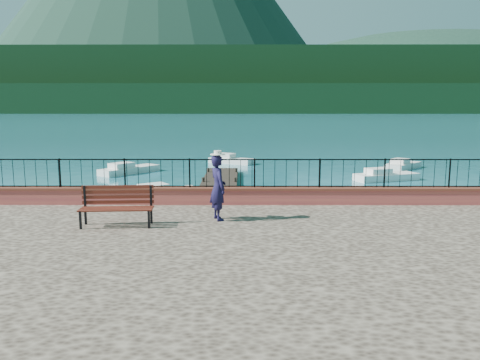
{
  "coord_description": "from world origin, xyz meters",
  "views": [
    {
      "loc": [
        -0.75,
        -11.95,
        4.51
      ],
      "look_at": [
        -0.79,
        2.0,
        2.3
      ],
      "focal_mm": 35.0,
      "sensor_mm": 36.0,
      "label": 1
    }
  ],
  "objects_px": {
    "boat_1": "(342,197)",
    "boat_3": "(129,167)",
    "person": "(218,188)",
    "boat_4": "(232,158)",
    "boat_5": "(403,163)",
    "park_bench": "(117,215)",
    "boat_0": "(164,191)",
    "boat_2": "(386,174)"
  },
  "relations": [
    {
      "from": "boat_4",
      "to": "boat_3",
      "type": "bearing_deg",
      "value": -109.7
    },
    {
      "from": "person",
      "to": "boat_1",
      "type": "xyz_separation_m",
      "value": [
        5.27,
        7.47,
        -1.76
      ]
    },
    {
      "from": "boat_1",
      "to": "boat_4",
      "type": "bearing_deg",
      "value": 108.98
    },
    {
      "from": "park_bench",
      "to": "boat_3",
      "type": "bearing_deg",
      "value": 99.28
    },
    {
      "from": "person",
      "to": "boat_5",
      "type": "xyz_separation_m",
      "value": [
        12.48,
        20.43,
        -1.76
      ]
    },
    {
      "from": "boat_0",
      "to": "boat_5",
      "type": "height_order",
      "value": "same"
    },
    {
      "from": "person",
      "to": "boat_1",
      "type": "bearing_deg",
      "value": -57.27
    },
    {
      "from": "boat_0",
      "to": "boat_3",
      "type": "height_order",
      "value": "same"
    },
    {
      "from": "boat_4",
      "to": "person",
      "type": "bearing_deg",
      "value": -58.59
    },
    {
      "from": "park_bench",
      "to": "person",
      "type": "relative_size",
      "value": 1.06
    },
    {
      "from": "boat_1",
      "to": "boat_4",
      "type": "distance_m",
      "value": 16.98
    },
    {
      "from": "park_bench",
      "to": "boat_3",
      "type": "distance_m",
      "value": 19.25
    },
    {
      "from": "boat_2",
      "to": "boat_4",
      "type": "height_order",
      "value": "same"
    },
    {
      "from": "boat_0",
      "to": "boat_3",
      "type": "relative_size",
      "value": 0.85
    },
    {
      "from": "park_bench",
      "to": "boat_5",
      "type": "xyz_separation_m",
      "value": [
        15.27,
        21.17,
        -1.13
      ]
    },
    {
      "from": "park_bench",
      "to": "person",
      "type": "distance_m",
      "value": 2.95
    },
    {
      "from": "boat_0",
      "to": "boat_5",
      "type": "relative_size",
      "value": 1.07
    },
    {
      "from": "park_bench",
      "to": "boat_5",
      "type": "distance_m",
      "value": 26.13
    },
    {
      "from": "boat_0",
      "to": "boat_2",
      "type": "bearing_deg",
      "value": -10.04
    },
    {
      "from": "boat_1",
      "to": "boat_4",
      "type": "relative_size",
      "value": 0.88
    },
    {
      "from": "boat_0",
      "to": "boat_3",
      "type": "distance_m",
      "value": 9.61
    },
    {
      "from": "park_bench",
      "to": "boat_5",
      "type": "relative_size",
      "value": 0.59
    },
    {
      "from": "boat_2",
      "to": "boat_4",
      "type": "bearing_deg",
      "value": 119.94
    },
    {
      "from": "boat_5",
      "to": "boat_0",
      "type": "bearing_deg",
      "value": 168.79
    },
    {
      "from": "boat_2",
      "to": "boat_3",
      "type": "xyz_separation_m",
      "value": [
        -16.51,
        3.05,
        0.0
      ]
    },
    {
      "from": "boat_2",
      "to": "boat_5",
      "type": "height_order",
      "value": "same"
    },
    {
      "from": "person",
      "to": "boat_4",
      "type": "height_order",
      "value": "person"
    },
    {
      "from": "boat_4",
      "to": "boat_5",
      "type": "relative_size",
      "value": 1.07
    },
    {
      "from": "person",
      "to": "boat_2",
      "type": "distance_m",
      "value": 17.87
    },
    {
      "from": "park_bench",
      "to": "boat_1",
      "type": "xyz_separation_m",
      "value": [
        8.05,
        8.21,
        -1.13
      ]
    },
    {
      "from": "park_bench",
      "to": "boat_1",
      "type": "distance_m",
      "value": 11.55
    },
    {
      "from": "boat_4",
      "to": "boat_2",
      "type": "bearing_deg",
      "value": -10.45
    },
    {
      "from": "park_bench",
      "to": "boat_5",
      "type": "height_order",
      "value": "park_bench"
    },
    {
      "from": "boat_1",
      "to": "boat_3",
      "type": "relative_size",
      "value": 0.75
    },
    {
      "from": "person",
      "to": "boat_5",
      "type": "distance_m",
      "value": 24.01
    },
    {
      "from": "park_bench",
      "to": "boat_4",
      "type": "height_order",
      "value": "park_bench"
    },
    {
      "from": "boat_3",
      "to": "boat_5",
      "type": "height_order",
      "value": "same"
    },
    {
      "from": "park_bench",
      "to": "boat_4",
      "type": "distance_m",
      "value": 24.5
    },
    {
      "from": "boat_1",
      "to": "boat_3",
      "type": "height_order",
      "value": "same"
    },
    {
      "from": "boat_0",
      "to": "boat_1",
      "type": "relative_size",
      "value": 1.14
    },
    {
      "from": "person",
      "to": "boat_1",
      "type": "height_order",
      "value": "person"
    },
    {
      "from": "boat_0",
      "to": "boat_4",
      "type": "xyz_separation_m",
      "value": [
        3.06,
        14.39,
        0.0
      ]
    }
  ]
}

